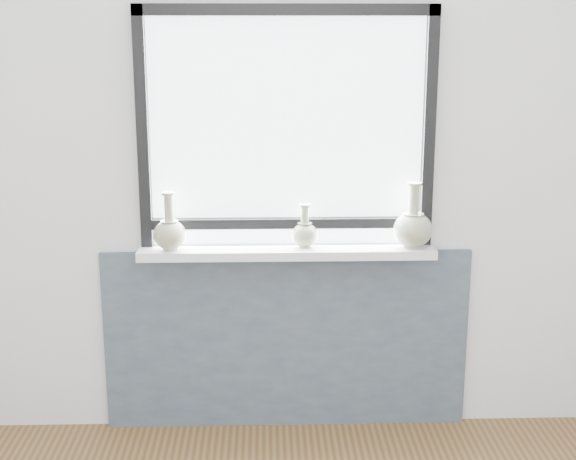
{
  "coord_description": "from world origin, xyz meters",
  "views": [
    {
      "loc": [
        -0.1,
        -1.74,
        1.85
      ],
      "look_at": [
        0.0,
        1.55,
        1.02
      ],
      "focal_mm": 50.0,
      "sensor_mm": 36.0,
      "label": 1
    }
  ],
  "objects_px": {
    "vase_b": "(305,233)",
    "vase_a": "(170,232)",
    "vase_c": "(413,227)",
    "windowsill": "(287,252)"
  },
  "relations": [
    {
      "from": "vase_a",
      "to": "vase_c",
      "type": "distance_m",
      "value": 1.08
    },
    {
      "from": "vase_a",
      "to": "windowsill",
      "type": "bearing_deg",
      "value": 2.05
    },
    {
      "from": "vase_a",
      "to": "vase_b",
      "type": "bearing_deg",
      "value": 2.69
    },
    {
      "from": "vase_c",
      "to": "vase_a",
      "type": "bearing_deg",
      "value": -179.59
    },
    {
      "from": "windowsill",
      "to": "vase_a",
      "type": "relative_size",
      "value": 5.11
    },
    {
      "from": "vase_b",
      "to": "vase_c",
      "type": "distance_m",
      "value": 0.48
    },
    {
      "from": "vase_b",
      "to": "vase_a",
      "type": "bearing_deg",
      "value": -177.31
    },
    {
      "from": "vase_a",
      "to": "vase_c",
      "type": "relative_size",
      "value": 0.88
    },
    {
      "from": "windowsill",
      "to": "vase_c",
      "type": "relative_size",
      "value": 4.5
    },
    {
      "from": "windowsill",
      "to": "vase_c",
      "type": "height_order",
      "value": "vase_c"
    }
  ]
}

